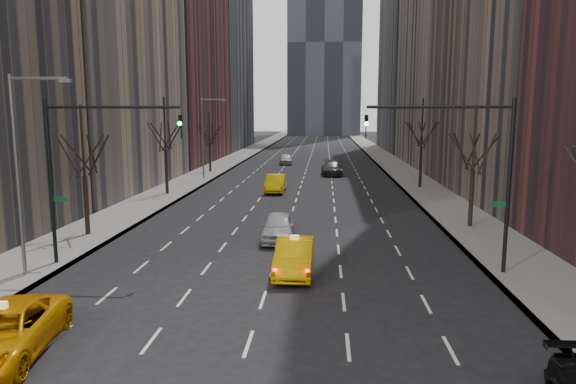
# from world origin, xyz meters

# --- Properties ---
(sidewalk_left) EXTENTS (4.50, 320.00, 0.15)m
(sidewalk_left) POSITION_xyz_m (-12.25, 70.00, 0.07)
(sidewalk_left) COLOR slate
(sidewalk_left) RESTS_ON ground
(sidewalk_right) EXTENTS (4.50, 320.00, 0.15)m
(sidewalk_right) POSITION_xyz_m (12.25, 70.00, 0.07)
(sidewalk_right) COLOR slate
(sidewalk_right) RESTS_ON ground
(bld_left_far) EXTENTS (14.00, 28.00, 44.00)m
(bld_left_far) POSITION_xyz_m (-21.50, 66.00, 22.00)
(bld_left_far) COLOR brown
(bld_left_far) RESTS_ON ground
(bld_left_deep) EXTENTS (14.00, 30.00, 60.00)m
(bld_left_deep) POSITION_xyz_m (-21.50, 96.00, 30.00)
(bld_left_deep) COLOR #5C5C60
(bld_left_deep) RESTS_ON ground
(bld_right_deep) EXTENTS (14.00, 30.00, 58.00)m
(bld_right_deep) POSITION_xyz_m (21.50, 95.00, 29.00)
(bld_right_deep) COLOR #5C5C60
(bld_right_deep) RESTS_ON ground
(tree_lw_b) EXTENTS (3.36, 3.50, 7.82)m
(tree_lw_b) POSITION_xyz_m (-12.00, 18.00, 3.72)
(tree_lw_b) COLOR black
(tree_lw_b) RESTS_ON ground
(tree_lw_c) EXTENTS (3.36, 3.50, 8.74)m
(tree_lw_c) POSITION_xyz_m (-12.00, 34.00, 4.04)
(tree_lw_c) COLOR black
(tree_lw_c) RESTS_ON ground
(tree_lw_d) EXTENTS (3.36, 3.50, 7.36)m
(tree_lw_d) POSITION_xyz_m (-12.00, 52.00, 3.56)
(tree_lw_d) COLOR black
(tree_lw_d) RESTS_ON ground
(tree_rw_b) EXTENTS (3.36, 3.50, 7.82)m
(tree_rw_b) POSITION_xyz_m (12.00, 22.00, 3.72)
(tree_rw_b) COLOR black
(tree_rw_b) RESTS_ON ground
(tree_rw_c) EXTENTS (3.36, 3.50, 8.74)m
(tree_rw_c) POSITION_xyz_m (12.00, 40.00, 4.04)
(tree_rw_c) COLOR black
(tree_rw_c) RESTS_ON ground
(traffic_mast_left) EXTENTS (6.69, 0.39, 8.00)m
(traffic_mast_left) POSITION_xyz_m (-9.11, 12.00, 5.49)
(traffic_mast_left) COLOR black
(traffic_mast_left) RESTS_ON ground
(traffic_mast_right) EXTENTS (6.69, 0.39, 8.00)m
(traffic_mast_right) POSITION_xyz_m (9.11, 12.00, 5.49)
(traffic_mast_right) COLOR black
(traffic_mast_right) RESTS_ON ground
(streetlight_near) EXTENTS (2.83, 0.22, 9.00)m
(streetlight_near) POSITION_xyz_m (-10.84, 10.00, 5.62)
(streetlight_near) COLOR slate
(streetlight_near) RESTS_ON ground
(streetlight_far) EXTENTS (2.83, 0.22, 9.00)m
(streetlight_far) POSITION_xyz_m (-10.84, 45.00, 5.62)
(streetlight_far) COLOR slate
(streetlight_far) RESTS_ON ground
(taxi_suv) EXTENTS (3.33, 5.90, 1.55)m
(taxi_suv) POSITION_xyz_m (-7.41, 2.58, 0.78)
(taxi_suv) COLOR orange
(taxi_suv) RESTS_ON ground
(taxi_sedan) EXTENTS (1.74, 4.91, 1.61)m
(taxi_sedan) POSITION_xyz_m (1.06, 11.60, 0.81)
(taxi_sedan) COLOR #D79D04
(taxi_sedan) RESTS_ON ground
(silver_sedan_ahead) EXTENTS (2.06, 4.77, 1.60)m
(silver_sedan_ahead) POSITION_xyz_m (-0.28, 17.91, 0.80)
(silver_sedan_ahead) COLOR #ADAFB5
(silver_sedan_ahead) RESTS_ON ground
(far_taxi) EXTENTS (1.80, 5.04, 1.65)m
(far_taxi) POSITION_xyz_m (-2.20, 36.61, 0.83)
(far_taxi) COLOR yellow
(far_taxi) RESTS_ON ground
(far_suv_grey) EXTENTS (2.63, 5.96, 1.70)m
(far_suv_grey) POSITION_xyz_m (3.30, 50.63, 0.85)
(far_suv_grey) COLOR #2D2D32
(far_suv_grey) RESTS_ON ground
(far_car_white) EXTENTS (2.26, 4.64, 1.53)m
(far_car_white) POSITION_xyz_m (-3.30, 63.30, 0.76)
(far_car_white) COLOR #B9B9B9
(far_car_white) RESTS_ON ground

